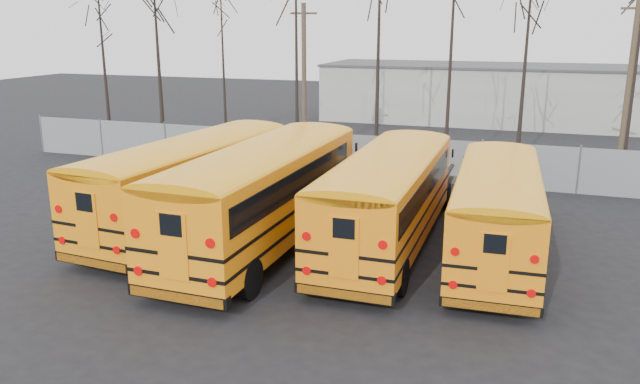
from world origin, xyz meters
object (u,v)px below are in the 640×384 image
(utility_pole_left, at_px, (304,78))
(utility_pole_right, at_px, (628,87))
(bus_a, at_px, (194,175))
(bus_b, at_px, (267,186))
(bus_c, at_px, (389,191))
(bus_d, at_px, (497,203))

(utility_pole_left, bearing_deg, utility_pole_right, -22.30)
(bus_a, distance_m, utility_pole_left, 13.84)
(bus_b, bearing_deg, bus_c, 18.66)
(bus_a, relative_size, utility_pole_right, 1.43)
(bus_c, bearing_deg, bus_b, -162.51)
(bus_d, bearing_deg, bus_a, 179.19)
(utility_pole_left, xyz_separation_m, utility_pole_right, (15.97, -0.57, 0.07))
(utility_pole_left, distance_m, utility_pole_right, 15.98)
(bus_c, relative_size, bus_d, 1.07)
(bus_b, relative_size, utility_pole_right, 1.49)
(bus_c, height_order, utility_pole_right, utility_pole_right)
(bus_b, distance_m, bus_d, 7.16)
(bus_d, xyz_separation_m, utility_pole_right, (4.85, 12.77, 2.49))
(bus_a, bearing_deg, utility_pole_right, 45.84)
(utility_pole_right, bearing_deg, utility_pole_left, -163.28)
(bus_b, relative_size, bus_c, 1.08)
(utility_pole_right, bearing_deg, bus_d, -92.04)
(bus_a, distance_m, bus_d, 10.25)
(bus_a, relative_size, bus_d, 1.11)
(bus_a, distance_m, bus_b, 3.36)
(bus_c, height_order, utility_pole_left, utility_pole_left)
(bus_b, xyz_separation_m, utility_pole_right, (11.89, 14.07, 2.22))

